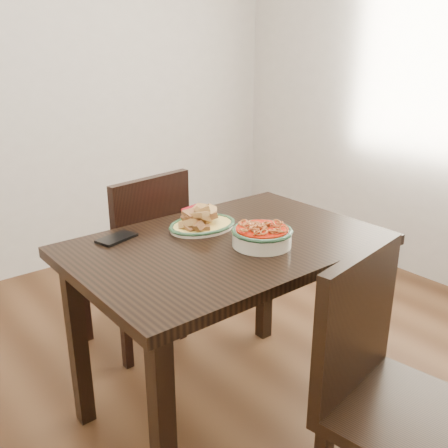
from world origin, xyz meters
TOP-DOWN VIEW (x-y plane):
  - floor at (0.00, 0.00)m, footprint 3.50×3.50m
  - wall_back at (0.00, 1.75)m, footprint 3.50×0.10m
  - dining_table at (-0.03, -0.09)m, footprint 1.14×0.76m
  - chair_far at (-0.07, 0.53)m, footprint 0.48×0.48m
  - chair_near at (-0.00, -0.77)m, footprint 0.48×0.48m
  - fish_plate at (-0.03, 0.08)m, footprint 0.27×0.22m
  - noodle_bowl at (0.03, -0.20)m, footprint 0.22×0.22m
  - smartphone at (-0.35, 0.18)m, footprint 0.16×0.12m
  - napkin at (0.09, 0.27)m, footprint 0.13×0.12m

SIDE VIEW (x-z plane):
  - floor at x=0.00m, z-range 0.00..0.00m
  - chair_far at x=-0.07m, z-range 0.05..0.94m
  - chair_near at x=0.00m, z-range 0.05..0.94m
  - dining_table at x=-0.03m, z-range 0.27..1.02m
  - smartphone at x=-0.35m, z-range 0.75..0.76m
  - napkin at x=0.09m, z-range 0.75..0.76m
  - noodle_bowl at x=0.03m, z-range 0.75..0.84m
  - fish_plate at x=-0.03m, z-range 0.74..0.85m
  - wall_back at x=0.00m, z-range 0.00..2.60m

